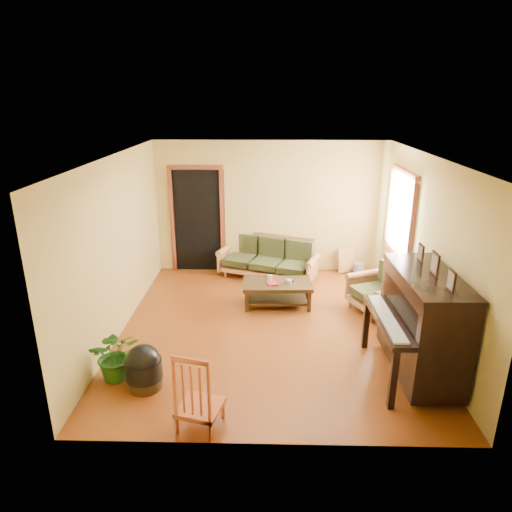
{
  "coord_description": "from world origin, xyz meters",
  "views": [
    {
      "loc": [
        -0.06,
        -6.28,
        3.38
      ],
      "look_at": [
        -0.22,
        0.2,
        1.1
      ],
      "focal_mm": 32.0,
      "sensor_mm": 36.0,
      "label": 1
    }
  ],
  "objects_px": {
    "coffee_table": "(277,294)",
    "armchair": "(377,288)",
    "piano": "(422,326)",
    "ceramic_crock": "(358,269)",
    "red_chair": "(199,388)",
    "potted_plant": "(116,354)",
    "sofa": "(267,258)",
    "footstool": "(144,372)"
  },
  "relations": [
    {
      "from": "piano",
      "to": "ceramic_crock",
      "type": "distance_m",
      "value": 3.5
    },
    {
      "from": "potted_plant",
      "to": "ceramic_crock",
      "type": "bearing_deg",
      "value": 44.39
    },
    {
      "from": "red_chair",
      "to": "potted_plant",
      "type": "height_order",
      "value": "red_chair"
    },
    {
      "from": "coffee_table",
      "to": "ceramic_crock",
      "type": "distance_m",
      "value": 2.19
    },
    {
      "from": "sofa",
      "to": "piano",
      "type": "distance_m",
      "value": 3.8
    },
    {
      "from": "armchair",
      "to": "piano",
      "type": "bearing_deg",
      "value": -109.02
    },
    {
      "from": "ceramic_crock",
      "to": "sofa",
      "type": "bearing_deg",
      "value": -174.13
    },
    {
      "from": "coffee_table",
      "to": "red_chair",
      "type": "bearing_deg",
      "value": -106.18
    },
    {
      "from": "coffee_table",
      "to": "armchair",
      "type": "xyz_separation_m",
      "value": [
        1.62,
        -0.21,
        0.22
      ]
    },
    {
      "from": "coffee_table",
      "to": "piano",
      "type": "relative_size",
      "value": 0.74
    },
    {
      "from": "sofa",
      "to": "red_chair",
      "type": "distance_m",
      "value": 4.36
    },
    {
      "from": "footstool",
      "to": "ceramic_crock",
      "type": "bearing_deg",
      "value": 49.04
    },
    {
      "from": "coffee_table",
      "to": "armchair",
      "type": "relative_size",
      "value": 1.34
    },
    {
      "from": "armchair",
      "to": "ceramic_crock",
      "type": "relative_size",
      "value": 3.53
    },
    {
      "from": "coffee_table",
      "to": "ceramic_crock",
      "type": "bearing_deg",
      "value": 41.31
    },
    {
      "from": "sofa",
      "to": "coffee_table",
      "type": "distance_m",
      "value": 1.29
    },
    {
      "from": "armchair",
      "to": "potted_plant",
      "type": "relative_size",
      "value": 1.27
    },
    {
      "from": "armchair",
      "to": "footstool",
      "type": "bearing_deg",
      "value": -169.72
    },
    {
      "from": "coffee_table",
      "to": "sofa",
      "type": "bearing_deg",
      "value": 97.83
    },
    {
      "from": "coffee_table",
      "to": "armchair",
      "type": "bearing_deg",
      "value": -7.25
    },
    {
      "from": "red_chair",
      "to": "ceramic_crock",
      "type": "distance_m",
      "value": 5.16
    },
    {
      "from": "armchair",
      "to": "red_chair",
      "type": "distance_m",
      "value": 3.78
    },
    {
      "from": "armchair",
      "to": "footstool",
      "type": "xyz_separation_m",
      "value": [
        -3.28,
        -2.16,
        -0.22
      ]
    },
    {
      "from": "piano",
      "to": "footstool",
      "type": "xyz_separation_m",
      "value": [
        -3.41,
        -0.36,
        -0.48
      ]
    },
    {
      "from": "potted_plant",
      "to": "piano",
      "type": "bearing_deg",
      "value": 2.55
    },
    {
      "from": "coffee_table",
      "to": "piano",
      "type": "bearing_deg",
      "value": -48.94
    },
    {
      "from": "ceramic_crock",
      "to": "red_chair",
      "type": "bearing_deg",
      "value": -119.41
    },
    {
      "from": "sofa",
      "to": "red_chair",
      "type": "bearing_deg",
      "value": -78.81
    },
    {
      "from": "ceramic_crock",
      "to": "armchair",
      "type": "bearing_deg",
      "value": -90.9
    },
    {
      "from": "armchair",
      "to": "footstool",
      "type": "relative_size",
      "value": 1.92
    },
    {
      "from": "red_chair",
      "to": "potted_plant",
      "type": "xyz_separation_m",
      "value": [
        -1.17,
        0.86,
        -0.13
      ]
    },
    {
      "from": "sofa",
      "to": "potted_plant",
      "type": "bearing_deg",
      "value": -98.16
    },
    {
      "from": "coffee_table",
      "to": "armchair",
      "type": "height_order",
      "value": "armchair"
    },
    {
      "from": "piano",
      "to": "ceramic_crock",
      "type": "xyz_separation_m",
      "value": [
        -0.1,
        3.45,
        -0.57
      ]
    },
    {
      "from": "armchair",
      "to": "footstool",
      "type": "distance_m",
      "value": 3.93
    },
    {
      "from": "piano",
      "to": "red_chair",
      "type": "distance_m",
      "value": 2.83
    },
    {
      "from": "sofa",
      "to": "armchair",
      "type": "bearing_deg",
      "value": -18.71
    },
    {
      "from": "sofa",
      "to": "armchair",
      "type": "distance_m",
      "value": 2.32
    },
    {
      "from": "sofa",
      "to": "ceramic_crock",
      "type": "height_order",
      "value": "sofa"
    },
    {
      "from": "ceramic_crock",
      "to": "potted_plant",
      "type": "relative_size",
      "value": 0.36
    },
    {
      "from": "coffee_table",
      "to": "piano",
      "type": "height_order",
      "value": "piano"
    },
    {
      "from": "armchair",
      "to": "piano",
      "type": "relative_size",
      "value": 0.55
    }
  ]
}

